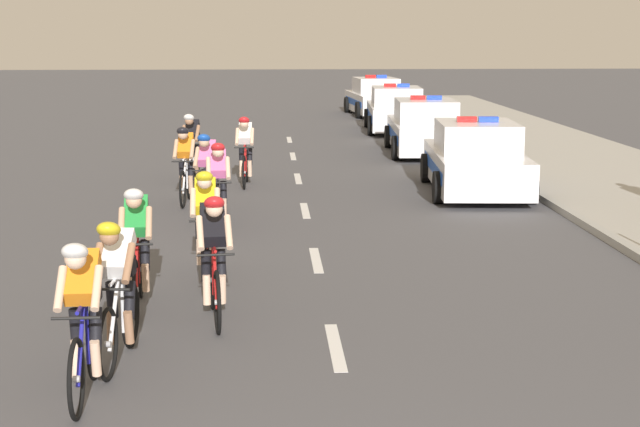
{
  "coord_description": "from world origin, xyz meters",
  "views": [
    {
      "loc": [
        -0.72,
        -4.39,
        3.34
      ],
      "look_at": [
        -0.06,
        7.44,
        1.1
      ],
      "focal_mm": 54.68,
      "sensor_mm": 36.0,
      "label": 1
    }
  ],
  "objects_px": {
    "police_car_third": "(396,111)",
    "cyclist_lead": "(83,316)",
    "cyclist_second": "(118,289)",
    "cyclist_seventh": "(207,173)",
    "police_car_second": "(425,129)",
    "cyclist_ninth": "(245,150)",
    "police_car_nearest": "(476,160)",
    "cyclist_fourth": "(137,245)",
    "cyclist_tenth": "(192,146)",
    "police_car_furthest": "(375,98)",
    "cyclist_third": "(214,255)",
    "cyclist_fifth": "(206,222)",
    "cyclist_sixth": "(218,185)",
    "cyclist_eighth": "(185,164)"
  },
  "relations": [
    {
      "from": "police_car_third",
      "to": "cyclist_lead",
      "type": "bearing_deg",
      "value": -104.24
    },
    {
      "from": "cyclist_second",
      "to": "cyclist_seventh",
      "type": "xyz_separation_m",
      "value": [
        0.43,
        8.01,
        0.0
      ]
    },
    {
      "from": "cyclist_second",
      "to": "police_car_second",
      "type": "relative_size",
      "value": 0.38
    },
    {
      "from": "cyclist_ninth",
      "to": "police_car_nearest",
      "type": "height_order",
      "value": "police_car_nearest"
    },
    {
      "from": "cyclist_second",
      "to": "cyclist_fourth",
      "type": "relative_size",
      "value": 1.0
    },
    {
      "from": "cyclist_ninth",
      "to": "cyclist_tenth",
      "type": "bearing_deg",
      "value": 148.67
    },
    {
      "from": "cyclist_second",
      "to": "police_car_furthest",
      "type": "relative_size",
      "value": 0.38
    },
    {
      "from": "cyclist_third",
      "to": "cyclist_fifth",
      "type": "distance_m",
      "value": 1.98
    },
    {
      "from": "cyclist_second",
      "to": "police_car_furthest",
      "type": "bearing_deg",
      "value": 78.6
    },
    {
      "from": "police_car_second",
      "to": "police_car_nearest",
      "type": "bearing_deg",
      "value": -90.0
    },
    {
      "from": "police_car_nearest",
      "to": "cyclist_sixth",
      "type": "bearing_deg",
      "value": -144.54
    },
    {
      "from": "cyclist_seventh",
      "to": "police_car_second",
      "type": "bearing_deg",
      "value": 58.26
    },
    {
      "from": "cyclist_second",
      "to": "cyclist_fourth",
      "type": "xyz_separation_m",
      "value": [
        -0.06,
        2.0,
        0.0
      ]
    },
    {
      "from": "cyclist_third",
      "to": "cyclist_fifth",
      "type": "height_order",
      "value": "same"
    },
    {
      "from": "cyclist_lead",
      "to": "cyclist_fifth",
      "type": "distance_m",
      "value": 4.4
    },
    {
      "from": "police_car_second",
      "to": "cyclist_sixth",
      "type": "bearing_deg",
      "value": -116.87
    },
    {
      "from": "cyclist_sixth",
      "to": "cyclist_tenth",
      "type": "relative_size",
      "value": 1.0
    },
    {
      "from": "police_car_third",
      "to": "cyclist_sixth",
      "type": "bearing_deg",
      "value": -107.69
    },
    {
      "from": "police_car_second",
      "to": "police_car_third",
      "type": "bearing_deg",
      "value": 90.0
    },
    {
      "from": "cyclist_lead",
      "to": "cyclist_eighth",
      "type": "xyz_separation_m",
      "value": [
        0.11,
        10.22,
        0.0
      ]
    },
    {
      "from": "cyclist_eighth",
      "to": "police_car_nearest",
      "type": "bearing_deg",
      "value": 9.66
    },
    {
      "from": "cyclist_tenth",
      "to": "cyclist_ninth",
      "type": "bearing_deg",
      "value": -31.33
    },
    {
      "from": "cyclist_second",
      "to": "police_car_nearest",
      "type": "height_order",
      "value": "police_car_nearest"
    },
    {
      "from": "cyclist_sixth",
      "to": "cyclist_eighth",
      "type": "xyz_separation_m",
      "value": [
        -0.76,
        2.66,
        0.0
      ]
    },
    {
      "from": "cyclist_lead",
      "to": "cyclist_sixth",
      "type": "distance_m",
      "value": 7.61
    },
    {
      "from": "cyclist_second",
      "to": "cyclist_seventh",
      "type": "height_order",
      "value": "same"
    },
    {
      "from": "cyclist_third",
      "to": "police_car_furthest",
      "type": "bearing_deg",
      "value": 79.81
    },
    {
      "from": "cyclist_fourth",
      "to": "police_car_furthest",
      "type": "relative_size",
      "value": 0.38
    },
    {
      "from": "cyclist_lead",
      "to": "police_car_furthest",
      "type": "bearing_deg",
      "value": 78.64
    },
    {
      "from": "police_car_third",
      "to": "cyclist_third",
      "type": "bearing_deg",
      "value": -103.07
    },
    {
      "from": "police_car_nearest",
      "to": "police_car_third",
      "type": "xyz_separation_m",
      "value": [
        0.0,
        12.48,
        0.0
      ]
    },
    {
      "from": "cyclist_fifth",
      "to": "cyclist_ninth",
      "type": "bearing_deg",
      "value": 87.36
    },
    {
      "from": "cyclist_second",
      "to": "cyclist_seventh",
      "type": "distance_m",
      "value": 8.03
    },
    {
      "from": "cyclist_seventh",
      "to": "cyclist_ninth",
      "type": "height_order",
      "value": "same"
    },
    {
      "from": "cyclist_eighth",
      "to": "police_car_furthest",
      "type": "relative_size",
      "value": 0.38
    },
    {
      "from": "cyclist_fifth",
      "to": "police_car_nearest",
      "type": "relative_size",
      "value": 0.38
    },
    {
      "from": "cyclist_third",
      "to": "cyclist_ninth",
      "type": "height_order",
      "value": "same"
    },
    {
      "from": "cyclist_fourth",
      "to": "cyclist_fifth",
      "type": "distance_m",
      "value": 1.57
    },
    {
      "from": "cyclist_second",
      "to": "cyclist_sixth",
      "type": "height_order",
      "value": "same"
    },
    {
      "from": "cyclist_seventh",
      "to": "police_car_second",
      "type": "xyz_separation_m",
      "value": [
        5.42,
        8.76,
        -0.11
      ]
    },
    {
      "from": "cyclist_seventh",
      "to": "cyclist_eighth",
      "type": "relative_size",
      "value": 1.0
    },
    {
      "from": "cyclist_third",
      "to": "cyclist_eighth",
      "type": "distance_m",
      "value": 7.92
    },
    {
      "from": "cyclist_fourth",
      "to": "cyclist_sixth",
      "type": "xyz_separation_m",
      "value": [
        0.76,
        4.62,
        0.0
      ]
    },
    {
      "from": "cyclist_fourth",
      "to": "police_car_nearest",
      "type": "distance_m",
      "value": 10.18
    },
    {
      "from": "cyclist_second",
      "to": "police_car_nearest",
      "type": "relative_size",
      "value": 0.38
    },
    {
      "from": "cyclist_tenth",
      "to": "police_car_nearest",
      "type": "distance_m",
      "value": 6.29
    },
    {
      "from": "cyclist_sixth",
      "to": "cyclist_eighth",
      "type": "bearing_deg",
      "value": 105.89
    },
    {
      "from": "cyclist_second",
      "to": "cyclist_ninth",
      "type": "height_order",
      "value": "same"
    },
    {
      "from": "cyclist_third",
      "to": "cyclist_fourth",
      "type": "xyz_separation_m",
      "value": [
        -0.96,
        0.59,
        0.0
      ]
    },
    {
      "from": "cyclist_eighth",
      "to": "cyclist_ninth",
      "type": "relative_size",
      "value": 1.0
    }
  ]
}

